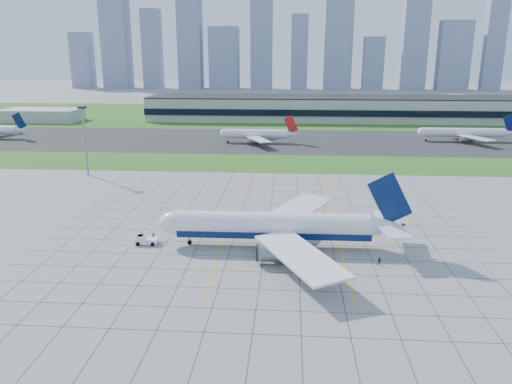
% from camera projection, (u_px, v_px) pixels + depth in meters
% --- Properties ---
extents(ground, '(1400.00, 1400.00, 0.00)m').
position_uv_depth(ground, '(265.00, 244.00, 120.06)').
color(ground, '#969691').
rests_on(ground, ground).
extents(grass_median, '(700.00, 35.00, 0.04)m').
position_uv_depth(grass_median, '(277.00, 163.00, 206.47)').
color(grass_median, '#2B651C').
rests_on(grass_median, ground).
extents(asphalt_taxiway, '(700.00, 75.00, 0.04)m').
position_uv_depth(asphalt_taxiway, '(280.00, 141.00, 259.27)').
color(asphalt_taxiway, '#383838').
rests_on(asphalt_taxiway, ground).
extents(grass_far, '(700.00, 145.00, 0.04)m').
position_uv_depth(grass_far, '(283.00, 115.00, 364.89)').
color(grass_far, '#2B651C').
rests_on(grass_far, ground).
extents(apron_markings, '(120.00, 130.00, 0.03)m').
position_uv_depth(apron_markings, '(269.00, 228.00, 130.67)').
color(apron_markings, '#474744').
rests_on(apron_markings, ground).
extents(terminal, '(260.00, 43.00, 15.80)m').
position_uv_depth(terminal, '(342.00, 108.00, 335.92)').
color(terminal, '#B7B7B2').
rests_on(terminal, ground).
extents(service_block, '(50.00, 25.00, 8.00)m').
position_uv_depth(service_block, '(42.00, 115.00, 331.44)').
color(service_block, '#B7B7B2').
rests_on(service_block, ground).
extents(light_mast, '(2.50, 2.50, 25.60)m').
position_uv_depth(light_mast, '(84.00, 132.00, 182.82)').
color(light_mast, gray).
rests_on(light_mast, ground).
extents(city_skyline, '(523.00, 32.40, 160.00)m').
position_uv_depth(city_skyline, '(281.00, 39.00, 603.90)').
color(city_skyline, '#818DAA').
rests_on(city_skyline, ground).
extents(airliner, '(59.08, 59.90, 18.60)m').
position_uv_depth(airliner, '(275.00, 226.00, 117.04)').
color(airliner, white).
rests_on(airliner, ground).
extents(pushback_tug, '(7.90, 2.82, 2.20)m').
position_uv_depth(pushback_tug, '(145.00, 240.00, 119.63)').
color(pushback_tug, white).
rests_on(pushback_tug, ground).
extents(crew_near, '(0.82, 0.80, 1.91)m').
position_uv_depth(crew_near, '(153.00, 236.00, 122.25)').
color(crew_near, black).
rests_on(crew_near, ground).
extents(crew_far, '(1.09, 1.00, 1.80)m').
position_uv_depth(crew_far, '(379.00, 261.00, 107.72)').
color(crew_far, black).
rests_on(crew_far, ground).
extents(distant_jet_1, '(37.40, 42.66, 14.08)m').
position_uv_depth(distant_jet_1, '(257.00, 134.00, 252.33)').
color(distant_jet_1, white).
rests_on(distant_jet_1, ground).
extents(distant_jet_2, '(47.04, 42.66, 14.08)m').
position_uv_depth(distant_jet_2, '(464.00, 133.00, 256.41)').
color(distant_jet_2, white).
rests_on(distant_jet_2, ground).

